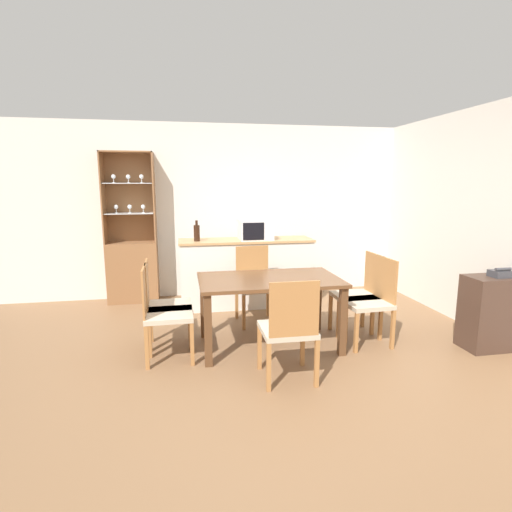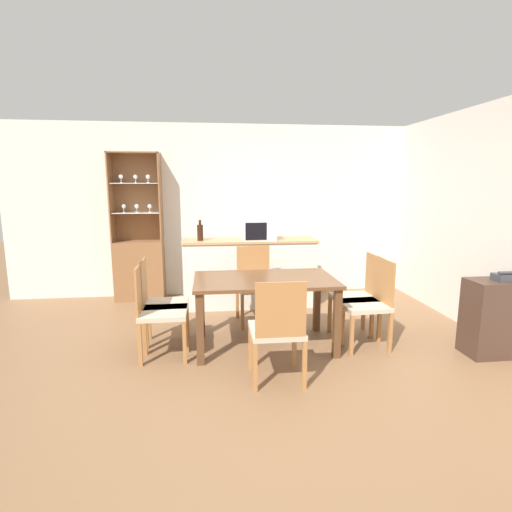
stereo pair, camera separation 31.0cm
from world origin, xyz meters
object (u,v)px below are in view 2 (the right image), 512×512
object	(u,v)px
dining_table	(265,288)
telephone	(504,277)
dining_chair_side_right_near	(368,303)
dining_chair_head_far	(256,285)
side_cabinet	(493,318)
microwave	(259,230)
dining_chair_side_left_near	(158,311)
dining_chair_side_right_far	(359,296)
dining_chair_side_left_far	(161,303)
dining_chair_head_near	(277,330)
wine_bottle	(200,232)
display_cabinet	(139,258)

from	to	relation	value
dining_table	telephone	world-z (taller)	telephone
dining_chair_side_right_near	dining_chair_head_far	world-z (taller)	same
side_cabinet	microwave	bearing A→B (deg)	137.53
dining_table	dining_chair_side_left_near	world-z (taller)	dining_chair_side_left_near
dining_chair_side_left_near	dining_chair_side_right_far	world-z (taller)	same
dining_chair_side_left_far	telephone	xyz separation A→B (m)	(3.32, -0.63, 0.33)
dining_chair_head_near	dining_chair_side_right_near	distance (m)	1.24
wine_bottle	side_cabinet	size ratio (longest dim) A/B	0.36
dining_chair_head_near	dining_chair_side_right_near	size ratio (longest dim) A/B	1.00
telephone	wine_bottle	bearing A→B (deg)	146.80
dining_chair_side_left_near	wine_bottle	world-z (taller)	wine_bottle
dining_table	dining_chair_side_left_near	xyz separation A→B (m)	(-1.06, -0.13, -0.16)
dining_chair_head_far	telephone	xyz separation A→B (m)	(2.26, -1.28, 0.33)
dining_chair_side_right_far	telephone	xyz separation A→B (m)	(1.19, -0.64, 0.33)
dining_chair_side_left_near	side_cabinet	distance (m)	3.29
side_cabinet	dining_chair_side_right_near	bearing A→B (deg)	162.92
dining_table	side_cabinet	world-z (taller)	side_cabinet
display_cabinet	dining_chair_side_right_near	size ratio (longest dim) A/B	2.30
dining_chair_side_left_far	wine_bottle	bearing A→B (deg)	161.24
dining_chair_side_right_far	wine_bottle	distance (m)	2.24
telephone	microwave	bearing A→B (deg)	137.80
display_cabinet	dining_chair_side_right_far	size ratio (longest dim) A/B	2.30
dining_chair_side_right_far	telephone	size ratio (longest dim) A/B	4.87
dining_chair_side_right_far	side_cabinet	xyz separation A→B (m)	(1.14, -0.61, -0.08)
display_cabinet	dining_table	xyz separation A→B (m)	(1.58, -1.96, 0.01)
display_cabinet	dining_chair_side_left_far	size ratio (longest dim) A/B	2.30
display_cabinet	telephone	size ratio (longest dim) A/B	11.19
telephone	dining_chair_head_far	bearing A→B (deg)	150.53
dining_chair_side_left_near	telephone	xyz separation A→B (m)	(3.32, -0.38, 0.33)
display_cabinet	dining_chair_side_left_far	distance (m)	1.91
dining_chair_side_right_far	wine_bottle	world-z (taller)	wine_bottle
display_cabinet	wine_bottle	bearing A→B (deg)	-31.36
dining_chair_side_left_far	dining_chair_side_left_near	world-z (taller)	same
dining_chair_head_far	telephone	size ratio (longest dim) A/B	4.87
dining_chair_side_right_near	display_cabinet	bearing A→B (deg)	48.66
dining_chair_side_right_far	wine_bottle	xyz separation A→B (m)	(-1.74, 1.28, 0.58)
wine_bottle	telephone	distance (m)	3.51
dining_chair_head_near	wine_bottle	xyz separation A→B (m)	(-0.67, 2.18, 0.58)
side_cabinet	dining_table	bearing A→B (deg)	167.81
dining_chair_side_left_far	display_cabinet	bearing A→B (deg)	-166.27
dining_chair_side_left_far	side_cabinet	world-z (taller)	dining_chair_side_left_far
display_cabinet	dining_chair_side_left_far	world-z (taller)	display_cabinet
dining_table	dining_chair_side_left_near	distance (m)	1.08
wine_bottle	side_cabinet	bearing A→B (deg)	-33.26
dining_table	dining_chair_side_left_far	bearing A→B (deg)	173.22
telephone	dining_chair_side_right_far	bearing A→B (deg)	151.98
display_cabinet	dining_chair_head_far	size ratio (longest dim) A/B	2.30
dining_chair_side_right_near	dining_chair_side_right_far	bearing A→B (deg)	-3.02
display_cabinet	dining_chair_side_left_far	xyz separation A→B (m)	(0.52, -1.84, -0.15)
dining_chair_head_near	dining_chair_head_far	distance (m)	1.54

